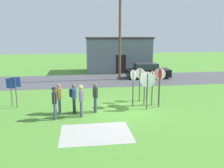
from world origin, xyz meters
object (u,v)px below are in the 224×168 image
at_px(parked_car_on_street, 148,71).
at_px(stop_sign_leaning_left, 133,82).
at_px(stop_sign_far_back, 160,81).
at_px(stop_sign_rear_right, 140,79).
at_px(stop_sign_rear_left, 147,81).
at_px(info_panel_middle, 11,87).
at_px(info_panel_leftmost, 15,87).
at_px(stop_sign_low_front, 152,83).
at_px(person_near_signs, 55,101).
at_px(person_with_sunhat, 59,97).
at_px(stop_sign_center_cluster, 147,84).
at_px(utility_pole, 120,34).
at_px(stop_sign_tallest, 145,82).
at_px(person_on_left, 81,99).
at_px(stop_sign_leaning_right, 159,80).
at_px(person_in_dark_shirt, 73,96).
at_px(person_holding_notes, 95,96).

height_order(parked_car_on_street, stop_sign_leaning_left, stop_sign_leaning_left).
distance_m(stop_sign_far_back, stop_sign_rear_right, 1.59).
relative_size(stop_sign_rear_left, info_panel_middle, 1.14).
xyz_separation_m(info_panel_leftmost, info_panel_middle, (-0.41, 0.49, -0.12)).
xyz_separation_m(stop_sign_low_front, person_near_signs, (-5.76, -1.62, -0.48)).
bearing_deg(stop_sign_rear_right, person_with_sunhat, -162.32).
bearing_deg(stop_sign_center_cluster, utility_pole, 89.99).
xyz_separation_m(stop_sign_tallest, info_panel_middle, (-8.22, 0.95, -0.27)).
distance_m(parked_car_on_street, person_with_sunhat, 12.57).
height_order(stop_sign_low_front, person_on_left, stop_sign_low_front).
relative_size(stop_sign_tallest, info_panel_middle, 1.24).
bearing_deg(stop_sign_leaning_right, info_panel_leftmost, 176.34).
relative_size(parked_car_on_street, info_panel_middle, 2.53).
distance_m(person_on_left, person_with_sunhat, 1.40).
distance_m(utility_pole, stop_sign_rear_left, 8.11).
distance_m(person_in_dark_shirt, info_panel_leftmost, 3.76).
height_order(stop_sign_low_front, info_panel_middle, stop_sign_low_front).
xyz_separation_m(stop_sign_far_back, person_with_sunhat, (-5.93, -0.29, -0.71)).
bearing_deg(stop_sign_leaning_right, stop_sign_rear_left, 112.25).
bearing_deg(person_with_sunhat, person_holding_notes, -2.57).
bearing_deg(person_on_left, stop_sign_rear_left, 30.56).
bearing_deg(stop_sign_leaning_right, person_near_signs, -164.55).
relative_size(parked_car_on_street, stop_sign_leaning_left, 1.92).
height_order(stop_sign_leaning_right, person_holding_notes, stop_sign_leaning_right).
bearing_deg(stop_sign_rear_right, stop_sign_tallest, -80.27).
relative_size(stop_sign_center_cluster, person_on_left, 1.29).
bearing_deg(stop_sign_center_cluster, stop_sign_leaning_left, 132.84).
bearing_deg(stop_sign_rear_left, person_with_sunhat, -161.28).
xyz_separation_m(stop_sign_tallest, info_panel_leftmost, (-7.81, 0.46, -0.15)).
height_order(stop_sign_rear_left, info_panel_middle, stop_sign_rear_left).
relative_size(parked_car_on_street, info_panel_leftmost, 2.31).
bearing_deg(stop_sign_far_back, info_panel_middle, 170.21).
distance_m(stop_sign_rear_right, info_panel_leftmost, 7.70).
bearing_deg(stop_sign_rear_right, stop_sign_low_front, -58.51).
height_order(stop_sign_leaning_left, info_panel_middle, stop_sign_leaning_left).
height_order(person_with_sunhat, info_panel_leftmost, info_panel_leftmost).
distance_m(utility_pole, info_panel_leftmost, 11.56).
relative_size(utility_pole, person_in_dark_shirt, 4.93).
distance_m(stop_sign_far_back, info_panel_middle, 9.13).
height_order(person_on_left, person_with_sunhat, person_on_left).
distance_m(stop_sign_low_front, person_with_sunhat, 5.67).
xyz_separation_m(stop_sign_far_back, person_on_left, (-4.72, -1.00, -0.68)).
xyz_separation_m(stop_sign_leaning_left, person_on_left, (-3.18, -1.40, -0.54)).
bearing_deg(stop_sign_leaning_left, info_panel_leftmost, 174.68).
height_order(person_in_dark_shirt, person_holding_notes, same).
bearing_deg(person_near_signs, person_on_left, 9.31).
relative_size(stop_sign_center_cluster, stop_sign_tallest, 1.05).
relative_size(stop_sign_rear_right, person_in_dark_shirt, 1.32).
relative_size(stop_sign_far_back, stop_sign_leaning_right, 1.04).
bearing_deg(person_near_signs, parked_car_on_street, 52.55).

